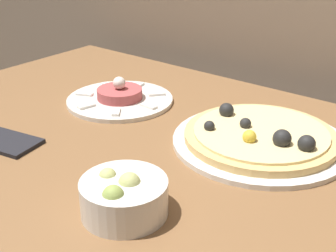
% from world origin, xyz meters
% --- Properties ---
extents(dining_table, '(1.41, 0.80, 0.73)m').
position_xyz_m(dining_table, '(0.00, 0.40, 0.63)').
color(dining_table, brown).
rests_on(dining_table, ground_plane).
extents(pizza_plate, '(0.34, 0.34, 0.06)m').
position_xyz_m(pizza_plate, '(0.09, 0.50, 0.74)').
color(pizza_plate, silver).
rests_on(pizza_plate, dining_table).
extents(tartare_plate, '(0.25, 0.25, 0.06)m').
position_xyz_m(tartare_plate, '(-0.27, 0.49, 0.74)').
color(tartare_plate, silver).
rests_on(tartare_plate, dining_table).
extents(small_bowl, '(0.13, 0.13, 0.07)m').
position_xyz_m(small_bowl, '(0.04, 0.17, 0.76)').
color(small_bowl, silver).
rests_on(small_bowl, dining_table).
extents(napkin, '(0.14, 0.10, 0.01)m').
position_xyz_m(napkin, '(-0.29, 0.19, 0.73)').
color(napkin, black).
rests_on(napkin, dining_table).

